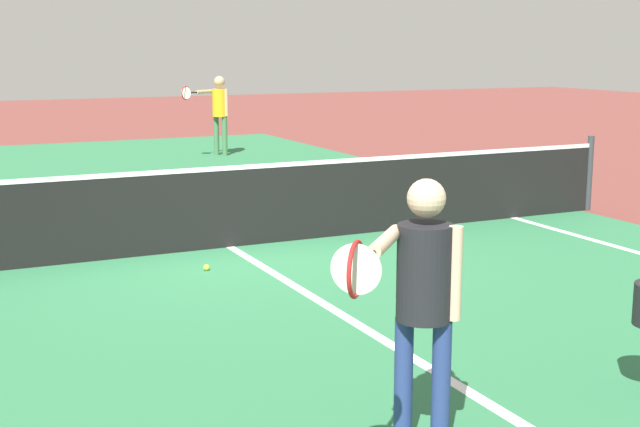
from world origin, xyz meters
TOP-DOWN VIEW (x-y plane):
  - ground_plane at (0.00, 0.00)m, footprint 60.00×60.00m
  - court_surface_inbounds at (0.00, 0.00)m, footprint 10.62×24.40m
  - line_center_service at (0.00, -3.20)m, footprint 0.10×6.40m
  - net at (0.00, 0.00)m, footprint 10.95×0.09m
  - player_near at (-0.77, -5.43)m, footprint 0.99×0.81m
  - player_far at (2.73, 8.29)m, footprint 1.14×0.65m
  - tennis_ball_near_net at (-0.59, -0.92)m, footprint 0.07×0.07m

SIDE VIEW (x-z plane):
  - ground_plane at x=0.00m, z-range 0.00..0.00m
  - court_surface_inbounds at x=0.00m, z-range 0.00..0.00m
  - line_center_service at x=0.00m, z-range 0.00..0.01m
  - tennis_ball_near_net at x=-0.59m, z-range 0.00..0.07m
  - net at x=0.00m, z-range -0.04..1.03m
  - player_near at x=-0.77m, z-range 0.19..1.80m
  - player_far at x=2.73m, z-range 0.21..1.90m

